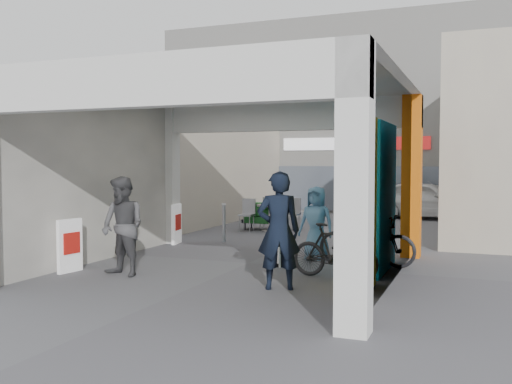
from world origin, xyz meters
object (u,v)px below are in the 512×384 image
at_px(man_crates, 367,202).
at_px(bicycle_rear, 334,251).
at_px(man_back_turned, 123,226).
at_px(white_van, 426,200).
at_px(man_elderly, 316,223).
at_px(cafe_set, 269,219).
at_px(border_collie, 279,254).
at_px(man_with_dog, 279,230).
at_px(bicycle_front, 367,240).
at_px(produce_stand, 264,219).

bearing_deg(man_crates, bicycle_rear, 80.80).
distance_m(man_back_turned, white_van, 13.52).
bearing_deg(white_van, bicycle_rear, -175.46).
height_order(man_elderly, white_van, man_elderly).
bearing_deg(white_van, man_back_turned, 169.27).
bearing_deg(man_crates, cafe_set, 15.42).
height_order(border_collie, man_crates, man_crates).
distance_m(man_with_dog, man_elderly, 3.06).
xyz_separation_m(cafe_set, bicycle_front, (3.87, -4.88, 0.17)).
xyz_separation_m(produce_stand, border_collie, (2.47, -5.68, -0.08)).
distance_m(cafe_set, border_collie, 6.05).
bearing_deg(man_back_turned, bicycle_front, 48.15).
relative_size(cafe_set, produce_stand, 1.30).
bearing_deg(white_van, bicycle_front, -174.20).
bearing_deg(produce_stand, bicycle_front, -55.07).
distance_m(man_with_dog, white_van, 12.90).
bearing_deg(bicycle_front, white_van, 1.28).
xyz_separation_m(cafe_set, man_back_turned, (-0.04, -7.53, 0.56)).
height_order(man_elderly, bicycle_rear, man_elderly).
distance_m(man_with_dog, man_back_turned, 2.97).
distance_m(man_back_turned, bicycle_rear, 3.83).
height_order(cafe_set, produce_stand, cafe_set).
xyz_separation_m(produce_stand, man_with_dog, (3.13, -7.58, 0.64)).
distance_m(border_collie, bicycle_rear, 1.52).
height_order(man_with_dog, bicycle_rear, man_with_dog).
relative_size(produce_stand, border_collie, 1.99).
bearing_deg(bicycle_front, cafe_set, 41.11).
height_order(produce_stand, bicycle_front, bicycle_front).
bearing_deg(bicycle_rear, border_collie, 69.57).
xyz_separation_m(man_crates, white_van, (1.44, 3.72, -0.13)).
xyz_separation_m(man_with_dog, bicycle_rear, (0.65, 1.14, -0.47)).
bearing_deg(produce_stand, cafe_set, -23.84).
height_order(cafe_set, bicycle_front, bicycle_front).
relative_size(man_with_dog, white_van, 0.47).
relative_size(produce_stand, man_with_dog, 0.64).
height_order(border_collie, man_elderly, man_elderly).
bearing_deg(man_with_dog, man_back_turned, -20.68).
height_order(cafe_set, man_crates, man_crates).
distance_m(cafe_set, man_crates, 3.16).
xyz_separation_m(produce_stand, bicycle_front, (4.06, -4.95, 0.19)).
bearing_deg(man_crates, man_elderly, 74.70).
relative_size(border_collie, man_elderly, 0.40).
distance_m(bicycle_front, bicycle_rear, 1.51).
bearing_deg(produce_stand, man_crates, 23.75).
xyz_separation_m(man_elderly, man_crates, (-0.03, 6.07, 0.05)).
height_order(cafe_set, bicycle_rear, bicycle_rear).
bearing_deg(bicycle_front, produce_stand, 42.10).
xyz_separation_m(border_collie, man_crates, (0.40, 7.22, 0.58)).
xyz_separation_m(man_back_turned, white_van, (4.17, 12.86, -0.21)).
xyz_separation_m(man_with_dog, white_van, (1.19, 12.84, -0.26)).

